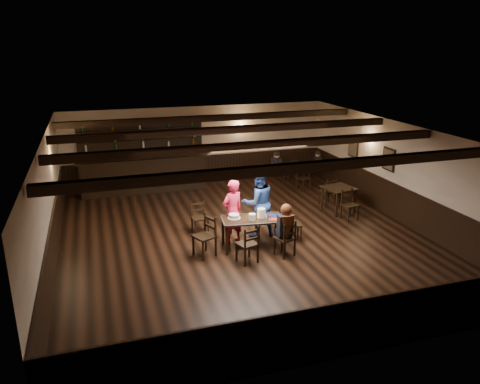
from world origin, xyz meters
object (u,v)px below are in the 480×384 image
object	(u,v)px
dining_table	(252,222)
bar_counter	(144,170)
man_blue	(258,203)
cake	(234,216)
chair_near_right	(287,236)
chair_near_left	(249,242)
woman_pink	(232,212)

from	to	relation	value
dining_table	bar_counter	size ratio (longest dim) A/B	0.36
man_blue	cake	world-z (taller)	man_blue
cake	chair_near_right	bearing A→B (deg)	-40.30
chair_near_left	chair_near_right	bearing A→B (deg)	4.53
dining_table	man_blue	xyz separation A→B (m)	(0.37, 0.65, 0.23)
dining_table	chair_near_left	world-z (taller)	chair_near_left
chair_near_left	cake	xyz separation A→B (m)	(-0.07, 0.93, 0.28)
dining_table	chair_near_right	xyz separation A→B (m)	(0.60, -0.71, -0.16)
man_blue	bar_counter	bearing A→B (deg)	-67.87
dining_table	woman_pink	distance (m)	0.59
bar_counter	woman_pink	bearing A→B (deg)	-72.14
dining_table	bar_counter	xyz separation A→B (m)	(-1.95, 5.34, 0.06)
chair_near_left	woman_pink	bearing A→B (deg)	91.06
chair_near_right	chair_near_left	bearing A→B (deg)	-175.47
woman_pink	bar_counter	bearing A→B (deg)	-92.76
woman_pink	cake	xyz separation A→B (m)	(-0.05, -0.28, -0.01)
chair_near_left	woman_pink	size ratio (longest dim) A/B	0.55
chair_near_left	bar_counter	size ratio (longest dim) A/B	0.21
woman_pink	dining_table	bearing A→B (deg)	109.31
woman_pink	bar_counter	size ratio (longest dim) A/B	0.38
chair_near_right	cake	world-z (taller)	chair_near_right
woman_pink	man_blue	bearing A→B (deg)	175.37
chair_near_right	bar_counter	size ratio (longest dim) A/B	0.20
man_blue	cake	xyz separation A→B (m)	(-0.79, -0.49, -0.10)
chair_near_right	man_blue	bearing A→B (deg)	99.53
woman_pink	cake	distance (m)	0.29
man_blue	cake	size ratio (longest dim) A/B	5.66
bar_counter	chair_near_right	bearing A→B (deg)	-67.17
dining_table	cake	distance (m)	0.46
woman_pink	chair_near_left	bearing A→B (deg)	70.45
cake	bar_counter	distance (m)	5.41
man_blue	dining_table	bearing A→B (deg)	55.77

